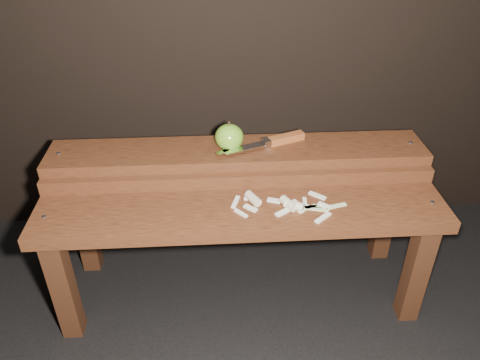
{
  "coord_description": "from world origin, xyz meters",
  "views": [
    {
      "loc": [
        -0.07,
        -1.13,
        1.22
      ],
      "look_at": [
        0.0,
        0.06,
        0.45
      ],
      "focal_mm": 35.0,
      "sensor_mm": 36.0,
      "label": 1
    }
  ],
  "objects": [
    {
      "name": "knife",
      "position": [
        0.12,
        0.19,
        0.51
      ],
      "size": [
        0.29,
        0.13,
        0.03
      ],
      "color": "#954820",
      "rests_on": "bench_rear_tier"
    },
    {
      "name": "ground",
      "position": [
        0.0,
        0.0,
        0.0
      ],
      "size": [
        60.0,
        60.0,
        0.0
      ],
      "primitive_type": "plane",
      "color": "black"
    },
    {
      "name": "bench_front_tier",
      "position": [
        0.0,
        -0.06,
        0.35
      ],
      "size": [
        1.2,
        0.2,
        0.42
      ],
      "color": "#391C0E",
      "rests_on": "ground"
    },
    {
      "name": "apple_scraps",
      "position": [
        0.12,
        -0.04,
        0.43
      ],
      "size": [
        0.34,
        0.16,
        0.03
      ],
      "color": "beige",
      "rests_on": "bench_front_tier"
    },
    {
      "name": "apple",
      "position": [
        -0.03,
        0.17,
        0.54
      ],
      "size": [
        0.09,
        0.09,
        0.09
      ],
      "color": "#69A121",
      "rests_on": "bench_rear_tier"
    },
    {
      "name": "bench_rear_tier",
      "position": [
        0.0,
        0.17,
        0.41
      ],
      "size": [
        1.2,
        0.21,
        0.5
      ],
      "color": "#391C0E",
      "rests_on": "ground"
    }
  ]
}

